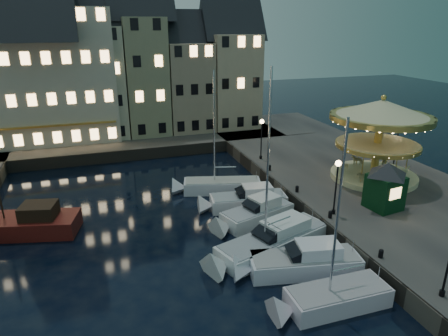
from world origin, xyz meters
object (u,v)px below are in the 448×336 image
object	(u,v)px
motorboat_f	(216,186)
streetlamp_d	(397,140)
bollard_c	(297,188)
motorboat_b	(298,263)
motorboat_a	(328,300)
bollard_a	(381,253)
bollard_b	(330,214)
streetlamp_b	(337,179)
ticket_kiosk	(387,178)
bollard_d	(270,167)
motorboat_d	(253,215)
motorboat_e	(243,201)
carousel	(380,125)
streetlamp_c	(262,133)
motorboat_c	(270,242)
red_fishing_boat	(23,225)

from	to	relation	value
motorboat_f	streetlamp_d	bearing A→B (deg)	-8.36
bollard_c	motorboat_b	bearing A→B (deg)	-117.61
motorboat_a	bollard_a	bearing A→B (deg)	19.49
motorboat_a	bollard_b	bearing A→B (deg)	57.49
streetlamp_b	motorboat_a	bearing A→B (deg)	-123.99
streetlamp_d	bollard_a	xyz separation A→B (m)	(-11.90, -13.00, -2.41)
streetlamp_d	motorboat_b	distance (m)	20.07
streetlamp_d	ticket_kiosk	distance (m)	10.29
bollard_c	bollard_d	distance (m)	5.50
motorboat_d	motorboat_e	xyz separation A→B (m)	(0.23, 2.69, 0.00)
bollard_a	motorboat_e	bearing A→B (deg)	110.81
motorboat_f	carousel	size ratio (longest dim) A/B	1.23
motorboat_e	motorboat_d	bearing A→B (deg)	-94.92
streetlamp_c	motorboat_b	world-z (taller)	streetlamp_c
motorboat_e	streetlamp_b	bearing A→B (deg)	-48.03
bollard_a	motorboat_c	distance (m)	6.99
ticket_kiosk	streetlamp_b	bearing A→B (deg)	175.26
bollard_c	motorboat_e	distance (m)	4.61
motorboat_c	ticket_kiosk	bearing A→B (deg)	5.90
streetlamp_b	bollard_c	xyz separation A→B (m)	(-0.60, 4.50, -2.41)
streetlamp_c	motorboat_b	bearing A→B (deg)	-106.14
bollard_b	motorboat_a	xyz separation A→B (m)	(-4.53, -7.10, -1.07)
streetlamp_c	ticket_kiosk	xyz separation A→B (m)	(4.09, -13.84, -0.26)
motorboat_a	carousel	size ratio (longest dim) A/B	1.28
motorboat_d	carousel	bearing A→B (deg)	10.05
motorboat_b	motorboat_c	xyz separation A→B (m)	(-0.65, 2.73, 0.04)
motorboat_b	motorboat_d	distance (m)	6.94
motorboat_b	bollard_b	bearing A→B (deg)	38.61
streetlamp_c	carousel	size ratio (longest dim) A/B	0.48
motorboat_d	red_fishing_boat	bearing A→B (deg)	167.28
streetlamp_c	motorboat_b	size ratio (longest dim) A/B	0.53
streetlamp_d	red_fishing_boat	distance (m)	33.33
bollard_b	bollard_c	distance (m)	5.00
streetlamp_d	motorboat_b	xyz separation A→B (m)	(-16.39, -11.09, -3.38)
streetlamp_d	motorboat_a	distance (m)	22.25
streetlamp_b	streetlamp_d	distance (m)	13.29
motorboat_c	ticket_kiosk	world-z (taller)	motorboat_c
motorboat_f	ticket_kiosk	world-z (taller)	motorboat_f
bollard_b	bollard_c	xyz separation A→B (m)	(0.00, 5.00, 0.00)
motorboat_a	motorboat_e	xyz separation A→B (m)	(0.14, 13.14, 0.10)
bollard_b	bollard_c	bearing A→B (deg)	90.00
motorboat_d	motorboat_f	bearing A→B (deg)	97.80
bollard_b	motorboat_c	size ratio (longest dim) A/B	0.04
streetlamp_d	streetlamp_c	bearing A→B (deg)	150.09
motorboat_e	ticket_kiosk	distance (m)	11.26
motorboat_e	red_fishing_boat	world-z (taller)	red_fishing_boat
streetlamp_c	bollard_b	bearing A→B (deg)	-92.45
motorboat_f	carousel	world-z (taller)	motorboat_f
bollard_a	streetlamp_c	bearing A→B (deg)	88.24
carousel	motorboat_c	bearing A→B (deg)	-153.95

